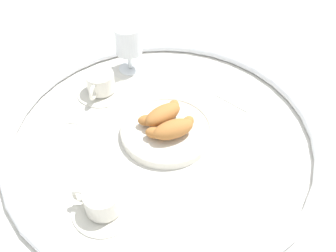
{
  "coord_description": "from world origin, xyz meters",
  "views": [
    {
      "loc": [
        -0.51,
        -0.38,
        0.71
      ],
      "look_at": [
        0.02,
        -0.0,
        0.03
      ],
      "focal_mm": 41.64,
      "sensor_mm": 36.0,
      "label": 1
    }
  ],
  "objects_px": {
    "coffee_cup_far": "(102,203)",
    "coffee_cup_near": "(101,85)",
    "sugar_packet": "(74,116)",
    "pastry_plate": "(168,131)",
    "croissant_small": "(162,114)",
    "folded_napkin": "(242,92)",
    "croissant_large": "(173,129)",
    "juice_glass_left": "(128,41)"
  },
  "relations": [
    {
      "from": "coffee_cup_far",
      "to": "coffee_cup_near",
      "type": "bearing_deg",
      "value": 42.48
    },
    {
      "from": "coffee_cup_near",
      "to": "sugar_packet",
      "type": "xyz_separation_m",
      "value": [
        -0.11,
        -0.01,
        -0.02
      ]
    },
    {
      "from": "pastry_plate",
      "to": "coffee_cup_near",
      "type": "bearing_deg",
      "value": 83.99
    },
    {
      "from": "pastry_plate",
      "to": "croissant_small",
      "type": "bearing_deg",
      "value": 63.05
    },
    {
      "from": "sugar_packet",
      "to": "folded_napkin",
      "type": "height_order",
      "value": "sugar_packet"
    },
    {
      "from": "croissant_small",
      "to": "folded_napkin",
      "type": "height_order",
      "value": "croissant_small"
    },
    {
      "from": "pastry_plate",
      "to": "croissant_large",
      "type": "bearing_deg",
      "value": -117.58
    },
    {
      "from": "croissant_small",
      "to": "sugar_packet",
      "type": "distance_m",
      "value": 0.23
    },
    {
      "from": "croissant_small",
      "to": "folded_napkin",
      "type": "xyz_separation_m",
      "value": [
        0.23,
        -0.1,
        -0.04
      ]
    },
    {
      "from": "coffee_cup_far",
      "to": "folded_napkin",
      "type": "distance_m",
      "value": 0.5
    },
    {
      "from": "coffee_cup_near",
      "to": "juice_glass_left",
      "type": "distance_m",
      "value": 0.14
    },
    {
      "from": "croissant_small",
      "to": "coffee_cup_near",
      "type": "xyz_separation_m",
      "value": [
        0.01,
        0.21,
        -0.02
      ]
    },
    {
      "from": "croissant_small",
      "to": "coffee_cup_far",
      "type": "distance_m",
      "value": 0.27
    },
    {
      "from": "croissant_small",
      "to": "juice_glass_left",
      "type": "relative_size",
      "value": 0.94
    },
    {
      "from": "pastry_plate",
      "to": "croissant_large",
      "type": "height_order",
      "value": "croissant_large"
    },
    {
      "from": "coffee_cup_far",
      "to": "sugar_packet",
      "type": "bearing_deg",
      "value": 56.41
    },
    {
      "from": "pastry_plate",
      "to": "coffee_cup_near",
      "type": "xyz_separation_m",
      "value": [
        0.03,
        0.24,
        0.01
      ]
    },
    {
      "from": "pastry_plate",
      "to": "coffee_cup_near",
      "type": "height_order",
      "value": "coffee_cup_near"
    },
    {
      "from": "croissant_small",
      "to": "juice_glass_left",
      "type": "xyz_separation_m",
      "value": [
        0.14,
        0.21,
        0.05
      ]
    },
    {
      "from": "coffee_cup_near",
      "to": "juice_glass_left",
      "type": "xyz_separation_m",
      "value": [
        0.13,
        0.0,
        0.07
      ]
    },
    {
      "from": "sugar_packet",
      "to": "coffee_cup_far",
      "type": "bearing_deg",
      "value": -150.05
    },
    {
      "from": "croissant_large",
      "to": "coffee_cup_near",
      "type": "relative_size",
      "value": 0.89
    },
    {
      "from": "juice_glass_left",
      "to": "croissant_large",
      "type": "bearing_deg",
      "value": -121.92
    },
    {
      "from": "sugar_packet",
      "to": "croissant_small",
      "type": "bearing_deg",
      "value": -89.91
    },
    {
      "from": "croissant_small",
      "to": "juice_glass_left",
      "type": "bearing_deg",
      "value": 57.06
    },
    {
      "from": "croissant_large",
      "to": "sugar_packet",
      "type": "height_order",
      "value": "croissant_large"
    },
    {
      "from": "pastry_plate",
      "to": "sugar_packet",
      "type": "bearing_deg",
      "value": 110.87
    },
    {
      "from": "croissant_small",
      "to": "coffee_cup_far",
      "type": "bearing_deg",
      "value": -171.41
    },
    {
      "from": "pastry_plate",
      "to": "croissant_small",
      "type": "distance_m",
      "value": 0.04
    },
    {
      "from": "pastry_plate",
      "to": "folded_napkin",
      "type": "distance_m",
      "value": 0.25
    },
    {
      "from": "sugar_packet",
      "to": "pastry_plate",
      "type": "bearing_deg",
      "value": -95.59
    },
    {
      "from": "coffee_cup_far",
      "to": "folded_napkin",
      "type": "bearing_deg",
      "value": -7.42
    },
    {
      "from": "pastry_plate",
      "to": "croissant_large",
      "type": "xyz_separation_m",
      "value": [
        -0.01,
        -0.02,
        0.03
      ]
    },
    {
      "from": "croissant_small",
      "to": "sugar_packet",
      "type": "xyz_separation_m",
      "value": [
        -0.1,
        0.21,
        -0.04
      ]
    },
    {
      "from": "croissant_small",
      "to": "coffee_cup_far",
      "type": "height_order",
      "value": "croissant_small"
    },
    {
      "from": "sugar_packet",
      "to": "folded_napkin",
      "type": "xyz_separation_m",
      "value": [
        0.33,
        -0.31,
        -0.0
      ]
    },
    {
      "from": "coffee_cup_near",
      "to": "coffee_cup_far",
      "type": "height_order",
      "value": "same"
    },
    {
      "from": "croissant_large",
      "to": "croissant_small",
      "type": "bearing_deg",
      "value": 62.78
    },
    {
      "from": "croissant_large",
      "to": "coffee_cup_near",
      "type": "height_order",
      "value": "croissant_large"
    },
    {
      "from": "croissant_large",
      "to": "juice_glass_left",
      "type": "distance_m",
      "value": 0.31
    },
    {
      "from": "croissant_small",
      "to": "croissant_large",
      "type": "bearing_deg",
      "value": -117.22
    },
    {
      "from": "croissant_large",
      "to": "sugar_packet",
      "type": "distance_m",
      "value": 0.27
    }
  ]
}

